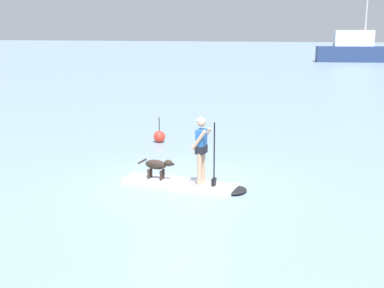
{
  "coord_description": "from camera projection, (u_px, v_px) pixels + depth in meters",
  "views": [
    {
      "loc": [
        4.45,
        -11.73,
        3.93
      ],
      "look_at": [
        0.0,
        1.0,
        0.9
      ],
      "focal_mm": 46.7,
      "sensor_mm": 36.0,
      "label": 1
    }
  ],
  "objects": [
    {
      "name": "marker_buoy",
      "position": [
        159.0,
        136.0,
        18.17
      ],
      "size": [
        0.43,
        0.43,
        0.93
      ],
      "color": "red",
      "rests_on": "ground_plane"
    },
    {
      "name": "moored_boat_far_starboard",
      "position": [
        358.0,
        50.0,
        66.98
      ],
      "size": [
        11.54,
        5.03,
        10.25
      ],
      "color": "navy",
      "rests_on": "ground_plane"
    },
    {
      "name": "paddleboard",
      "position": [
        187.0,
        184.0,
        13.0
      ],
      "size": [
        3.37,
        0.91,
        0.1
      ],
      "color": "silver",
      "rests_on": "ground_plane"
    },
    {
      "name": "person_paddler",
      "position": [
        202.0,
        146.0,
        12.63
      ],
      "size": [
        0.61,
        0.49,
        1.73
      ],
      "color": "tan",
      "rests_on": "paddleboard"
    },
    {
      "name": "ground_plane",
      "position": [
        179.0,
        185.0,
        13.1
      ],
      "size": [
        400.0,
        400.0,
        0.0
      ],
      "primitive_type": "plane",
      "color": "gray"
    },
    {
      "name": "dog",
      "position": [
        158.0,
        165.0,
        13.22
      ],
      "size": [
        1.08,
        0.25,
        0.56
      ],
      "color": "#2D231E",
      "rests_on": "paddleboard"
    }
  ]
}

